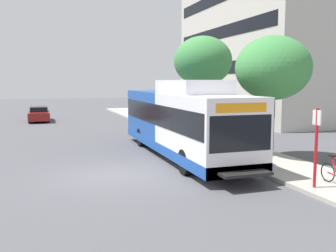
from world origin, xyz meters
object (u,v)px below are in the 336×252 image
(transit_bus, at_px, (181,121))
(parked_car_far_lane, at_px, (39,114))
(street_tree_near_stop, at_px, (273,68))
(street_tree_mid_block, at_px, (203,61))
(bus_stop_sign_pole, at_px, (316,142))

(transit_bus, bearing_deg, parked_car_far_lane, 109.10)
(street_tree_near_stop, relative_size, street_tree_mid_block, 0.85)
(street_tree_near_stop, xyz_separation_m, street_tree_mid_block, (0.43, 8.83, 0.77))
(street_tree_near_stop, xyz_separation_m, parked_car_far_lane, (-10.31, 20.86, -3.52))
(transit_bus, distance_m, bus_stop_sign_pole, 7.24)
(transit_bus, relative_size, bus_stop_sign_pole, 4.71)
(bus_stop_sign_pole, distance_m, street_tree_near_stop, 5.88)
(street_tree_near_stop, height_order, street_tree_mid_block, street_tree_mid_block)
(street_tree_near_stop, distance_m, street_tree_mid_block, 8.87)
(transit_bus, bearing_deg, street_tree_near_stop, -27.07)
(transit_bus, xyz_separation_m, street_tree_near_stop, (3.75, -1.92, 2.48))
(street_tree_mid_block, xyz_separation_m, parked_car_far_lane, (-10.75, 12.03, -4.29))
(bus_stop_sign_pole, relative_size, street_tree_near_stop, 0.47)
(bus_stop_sign_pole, xyz_separation_m, street_tree_near_stop, (1.70, 5.03, 2.53))
(street_tree_near_stop, bearing_deg, bus_stop_sign_pole, -108.71)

